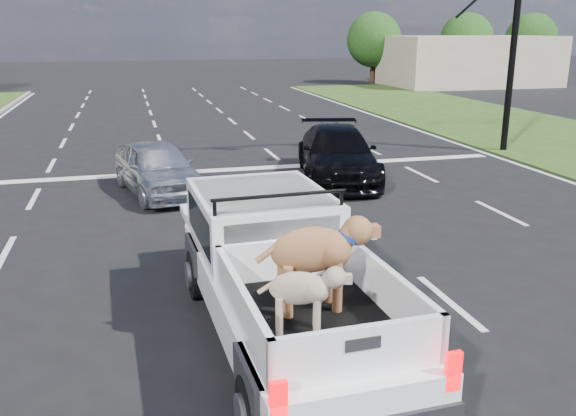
% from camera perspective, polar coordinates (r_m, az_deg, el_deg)
% --- Properties ---
extents(ground, '(160.00, 160.00, 0.00)m').
position_cam_1_polar(ground, '(9.11, 5.06, -9.96)').
color(ground, black).
rests_on(ground, ground).
extents(road_markings, '(17.75, 60.00, 0.01)m').
position_cam_1_polar(road_markings, '(15.05, -3.30, 0.82)').
color(road_markings, silver).
rests_on(road_markings, ground).
extents(traffic_signal, '(9.11, 0.31, 7.00)m').
position_cam_1_polar(traffic_signal, '(20.75, 14.96, 17.75)').
color(traffic_signal, black).
rests_on(traffic_signal, ground).
extents(building_right, '(12.00, 7.00, 3.60)m').
position_cam_1_polar(building_right, '(48.55, 16.57, 13.05)').
color(building_right, '#BFB091').
rests_on(building_right, ground).
extents(tree_far_d, '(4.20, 4.20, 5.40)m').
position_cam_1_polar(tree_far_d, '(49.40, 8.05, 15.32)').
color(tree_far_d, '#332114').
rests_on(tree_far_d, ground).
extents(tree_far_e, '(4.20, 4.20, 5.40)m').
position_cam_1_polar(tree_far_e, '(52.96, 16.36, 14.90)').
color(tree_far_e, '#332114').
rests_on(tree_far_e, ground).
extents(tree_far_f, '(4.20, 4.20, 5.40)m').
position_cam_1_polar(tree_far_f, '(56.24, 21.79, 14.46)').
color(tree_far_f, '#332114').
rests_on(tree_far_f, ground).
extents(pickup_truck, '(2.19, 5.42, 2.01)m').
position_cam_1_polar(pickup_truck, '(8.11, -0.68, -5.96)').
color(pickup_truck, black).
rests_on(pickup_truck, ground).
extents(silver_sedan, '(2.41, 4.20, 1.34)m').
position_cam_1_polar(silver_sedan, '(15.80, -12.13, 3.72)').
color(silver_sedan, silver).
rests_on(silver_sedan, ground).
extents(black_coupe, '(2.99, 5.23, 1.43)m').
position_cam_1_polar(black_coupe, '(17.02, 4.63, 5.07)').
color(black_coupe, black).
rests_on(black_coupe, ground).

